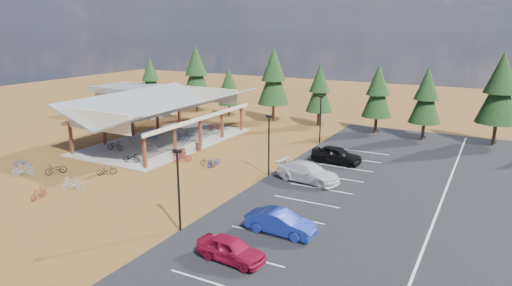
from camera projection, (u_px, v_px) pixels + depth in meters
name	position (u px, v px, depth m)	size (l,w,h in m)	color
ground	(206.00, 173.00, 38.73)	(140.00, 140.00, 0.00)	brown
asphalt_lot	(442.00, 200.00, 32.79)	(27.00, 44.00, 0.04)	black
concrete_pad	(166.00, 141.00, 49.28)	(10.60, 18.60, 0.10)	gray
bike_pavilion	(164.00, 107.00, 48.33)	(11.65, 19.40, 4.97)	#552218
outbuilding	(137.00, 99.00, 64.58)	(11.00, 7.00, 3.90)	#ADA593
lamp_post_0	(178.00, 185.00, 27.17)	(0.50, 0.25, 5.14)	black
lamp_post_1	(269.00, 141.00, 37.40)	(0.50, 0.25, 5.14)	black
lamp_post_2	(320.00, 116.00, 47.63)	(0.50, 0.25, 5.14)	black
trash_bin_0	(182.00, 153.00, 43.20)	(0.60, 0.60, 0.90)	#452A18
trash_bin_1	(199.00, 146.00, 45.57)	(0.60, 0.60, 0.90)	#452A18
pine_0	(151.00, 78.00, 67.27)	(3.29, 3.29, 7.67)	#382314
pine_1	(196.00, 72.00, 64.63)	(4.08, 4.08, 9.51)	#382314
pine_2	(229.00, 87.00, 61.96)	(2.88, 2.88, 6.71)	#382314
pine_3	(274.00, 77.00, 58.32)	(4.07, 4.07, 9.47)	#382314
pine_4	(319.00, 89.00, 55.79)	(3.28, 3.28, 7.65)	#382314
pine_5	(378.00, 91.00, 52.06)	(3.43, 3.43, 8.00)	#382314
pine_6	(426.00, 96.00, 48.87)	(3.41, 3.41, 7.94)	#382314
pine_7	(500.00, 89.00, 46.36)	(4.19, 4.19, 9.76)	#382314
bike_0	(115.00, 146.00, 45.32)	(0.65, 1.87, 0.98)	black
bike_1	(133.00, 139.00, 47.83)	(0.49, 1.74, 1.05)	gray
bike_2	(152.00, 135.00, 50.03)	(0.54, 1.55, 0.81)	navy
bike_3	(181.00, 122.00, 56.54)	(0.43, 1.53, 0.92)	maroon
bike_4	(131.00, 158.00, 41.41)	(0.56, 1.61, 0.84)	black
bike_5	(150.00, 147.00, 45.13)	(0.43, 1.53, 0.92)	gray
bike_6	(182.00, 135.00, 49.56)	(0.65, 1.85, 0.97)	navy
bike_7	(215.00, 127.00, 53.93)	(0.44, 1.55, 0.93)	maroon
bike_8	(56.00, 169.00, 38.40)	(0.61, 1.74, 0.92)	black
bike_9	(23.00, 169.00, 38.04)	(0.50, 1.75, 1.05)	#919498
bike_10	(22.00, 162.00, 40.30)	(0.58, 1.67, 0.88)	#26469C
bike_11	(39.00, 194.00, 32.83)	(0.42, 1.49, 0.90)	maroon
bike_12	(107.00, 170.00, 38.21)	(0.57, 1.63, 0.86)	black
bike_13	(72.00, 183.00, 34.71)	(0.50, 1.76, 1.06)	#9EA0A7
bike_14	(214.00, 162.00, 40.47)	(0.58, 1.67, 0.88)	navy
bike_15	(182.00, 157.00, 41.87)	(0.48, 1.69, 1.02)	maroon
bike_16	(208.00, 162.00, 40.50)	(0.53, 1.52, 0.80)	black
car_0	(231.00, 249.00, 24.15)	(1.56, 3.88, 1.32)	maroon
car_1	(281.00, 222.00, 27.29)	(1.50, 4.31, 1.42)	navy
car_3	(308.00, 172.00, 36.41)	(2.15, 5.29, 1.53)	silver
car_4	(337.00, 155.00, 41.34)	(1.84, 4.57, 1.56)	black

